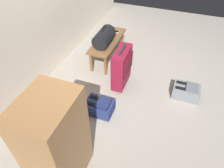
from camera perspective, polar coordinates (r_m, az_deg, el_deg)
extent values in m
plane|color=gray|center=(3.27, 8.04, -2.21)|extent=(6.60, 6.60, 0.00)
cube|color=brown|center=(3.73, -1.23, 11.73)|extent=(1.00, 0.36, 0.04)
cylinder|color=brown|center=(3.46, -1.81, 5.06)|extent=(0.05, 0.05, 0.36)
cylinder|color=brown|center=(4.15, 2.76, 11.94)|extent=(0.05, 0.05, 0.36)
cylinder|color=brown|center=(3.55, -5.74, 5.91)|extent=(0.05, 0.05, 0.36)
cylinder|color=brown|center=(4.22, -0.67, 12.57)|extent=(0.05, 0.05, 0.36)
cylinder|color=black|center=(3.53, -2.18, 12.62)|extent=(0.44, 0.26, 0.26)
torus|color=black|center=(3.47, -2.24, 14.63)|extent=(0.14, 0.02, 0.14)
cube|color=silver|center=(3.98, 0.96, 14.17)|extent=(0.07, 0.14, 0.01)
cube|color=black|center=(3.98, 0.96, 14.22)|extent=(0.06, 0.13, 0.00)
cube|color=maroon|center=(3.14, 2.60, 4.56)|extent=(0.46, 0.18, 0.60)
cube|color=#500E1C|center=(3.08, 4.47, 5.24)|extent=(0.37, 0.02, 0.27)
cube|color=#262628|center=(2.96, 2.80, 9.44)|extent=(0.26, 0.03, 0.04)
cylinder|color=black|center=(3.25, 0.48, -1.35)|extent=(0.02, 0.05, 0.05)
cylinder|color=black|center=(3.48, 2.28, 2.08)|extent=(0.02, 0.05, 0.05)
cube|color=navy|center=(2.92, -3.45, -6.28)|extent=(0.28, 0.38, 0.17)
cube|color=#182045|center=(2.82, -2.28, -5.24)|extent=(0.21, 0.17, 0.04)
cube|color=black|center=(2.83, -5.27, -5.53)|extent=(0.04, 0.19, 0.02)
cube|color=black|center=(2.91, -4.25, -3.81)|extent=(0.04, 0.19, 0.02)
cube|color=slate|center=(3.31, 19.51, -1.96)|extent=(0.28, 0.38, 0.17)
cube|color=#515559|center=(3.25, 21.05, -0.93)|extent=(0.21, 0.17, 0.04)
cube|color=black|center=(3.20, 18.63, -1.21)|extent=(0.04, 0.19, 0.02)
cube|color=black|center=(3.30, 18.86, 0.21)|extent=(0.04, 0.19, 0.02)
cube|color=olive|center=(2.09, -15.12, -15.19)|extent=(0.56, 0.44, 1.10)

